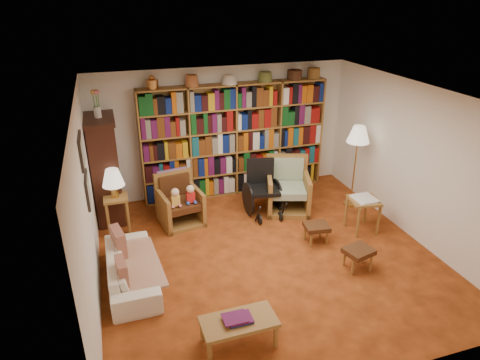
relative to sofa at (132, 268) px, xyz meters
name	(u,v)px	position (x,y,z in m)	size (l,w,h in m)	color
floor	(267,255)	(2.05, 0.06, -0.24)	(5.00, 5.00, 0.00)	#B04C1B
ceiling	(272,96)	(2.05, 0.06, 2.26)	(5.00, 5.00, 0.00)	white
wall_back	(223,131)	(2.05, 2.56, 1.01)	(5.00, 5.00, 0.00)	white
wall_front	(366,288)	(2.05, -2.44, 1.01)	(5.00, 5.00, 0.00)	white
wall_left	(87,206)	(-0.45, 0.06, 1.01)	(5.00, 5.00, 0.00)	white
wall_right	(414,162)	(4.55, 0.06, 1.01)	(5.00, 5.00, 0.00)	white
bookshelf	(235,137)	(2.25, 2.39, 0.93)	(3.60, 0.30, 2.42)	#A26F32
curio_cabinet	(105,168)	(-0.20, 2.06, 0.72)	(0.50, 0.95, 2.40)	#3B1610
framed_pictures	(85,171)	(-0.43, 0.36, 1.39)	(0.03, 0.52, 0.97)	black
sofa	(132,268)	(0.00, 0.00, 0.00)	(0.63, 1.62, 0.47)	#F4E6CE
sofa_throw	(135,264)	(0.05, 0.00, 0.06)	(0.68, 1.27, 0.04)	beige
cushion_left	(119,244)	(-0.13, 0.35, 0.21)	(0.13, 0.42, 0.42)	maroon
cushion_right	(122,272)	(-0.13, -0.35, 0.21)	(0.11, 0.36, 0.36)	maroon
side_table_lamp	(117,206)	(-0.10, 1.51, 0.23)	(0.39, 0.39, 0.65)	#A26F32
table_lamp	(113,178)	(-0.10, 1.51, 0.74)	(0.36, 0.36, 0.49)	#B88A3B
armchair_leather	(179,202)	(0.96, 1.55, 0.13)	(0.81, 0.85, 0.89)	#A26F32
armchair_sage	(285,189)	(2.94, 1.45, 0.13)	(1.02, 1.03, 0.97)	#A26F32
wheelchair	(263,190)	(2.47, 1.39, 0.23)	(0.58, 0.81, 1.02)	black
floor_lamp	(358,138)	(4.20, 1.17, 1.11)	(0.41, 0.41, 1.56)	#B88A3B
side_table_papers	(363,205)	(3.86, 0.28, 0.24)	(0.54, 0.54, 0.61)	#A26F32
footstool_a	(317,228)	(2.94, 0.16, 0.03)	(0.42, 0.37, 0.33)	#472613
footstool_b	(359,253)	(3.20, -0.67, 0.04)	(0.47, 0.42, 0.34)	#472613
coffee_table	(239,323)	(1.08, -1.55, 0.06)	(0.88, 0.45, 0.40)	#A26F32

